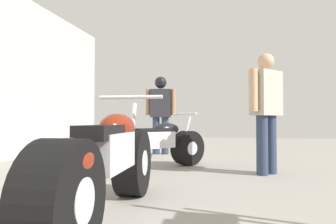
# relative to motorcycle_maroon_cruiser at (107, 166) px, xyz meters

# --- Properties ---
(ground_plane) EXTENTS (18.99, 18.99, 0.00)m
(ground_plane) POSITION_rel_motorcycle_maroon_cruiser_xyz_m (-0.01, 1.63, -0.38)
(ground_plane) COLOR gray
(motorcycle_maroon_cruiser) EXTENTS (0.59, 2.01, 0.94)m
(motorcycle_maroon_cruiser) POSITION_rel_motorcycle_maroon_cruiser_xyz_m (0.00, 0.00, 0.00)
(motorcycle_maroon_cruiser) COLOR black
(motorcycle_maroon_cruiser) RESTS_ON ground_plane
(motorcycle_black_naked) EXTENTS (1.26, 1.53, 0.83)m
(motorcycle_black_naked) POSITION_rel_motorcycle_maroon_cruiser_xyz_m (-0.25, 2.28, -0.05)
(motorcycle_black_naked) COLOR black
(motorcycle_black_naked) RESTS_ON ground_plane
(mechanic_in_blue) EXTENTS (0.49, 0.55, 1.60)m
(mechanic_in_blue) POSITION_rel_motorcycle_maroon_cruiser_xyz_m (1.29, 2.19, 0.52)
(mechanic_in_blue) COLOR #2D3851
(mechanic_in_blue) RESTS_ON ground_plane
(mechanic_with_helmet) EXTENTS (0.65, 0.30, 1.65)m
(mechanic_with_helmet) POSITION_rel_motorcycle_maroon_cruiser_xyz_m (-0.66, 4.28, 0.60)
(mechanic_with_helmet) COLOR #2D3851
(mechanic_with_helmet) RESTS_ON ground_plane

